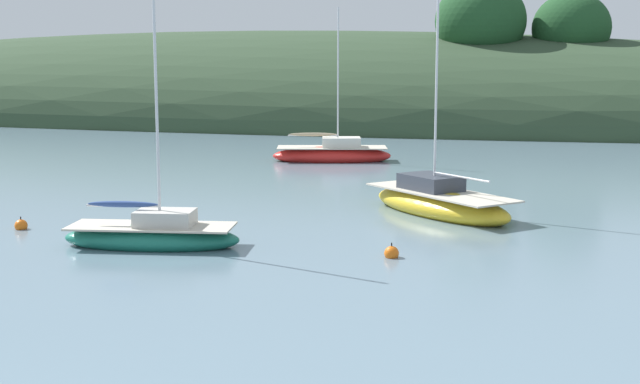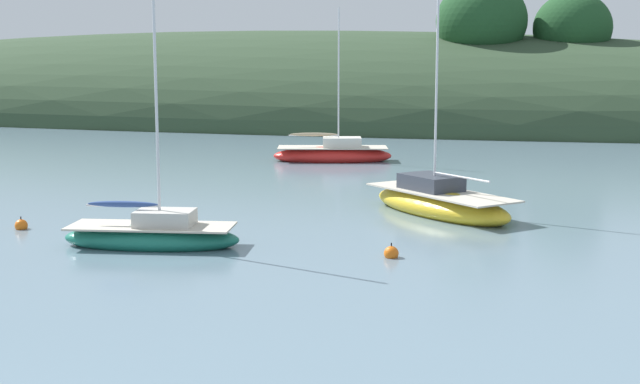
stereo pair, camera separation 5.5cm
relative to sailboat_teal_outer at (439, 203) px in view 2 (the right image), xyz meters
The scene contains 7 objects.
far_shoreline_hill 55.23m from the sailboat_teal_outer, 120.96° to the left, with size 150.00×36.00×21.10m.
sailboat_teal_outer is the anchor object (origin of this frame).
sailboat_orange_cutter 11.32m from the sailboat_teal_outer, 131.19° to the right, with size 5.85×3.09×8.02m.
sailboat_cream_ketch 17.41m from the sailboat_teal_outer, 120.82° to the left, with size 7.21×4.34×8.96m.
mooring_buoy_channel 15.14m from the sailboat_teal_outer, 150.33° to the right, with size 0.44×0.44×0.54m.
mooring_buoy_outer 7.64m from the sailboat_teal_outer, 90.11° to the right, with size 0.44×0.44×0.54m.
mooring_buoy_inner 8.86m from the sailboat_teal_outer, 101.58° to the left, with size 0.44×0.44×0.54m.
Camera 2 is at (9.25, -7.89, 5.77)m, focal length 47.72 mm.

